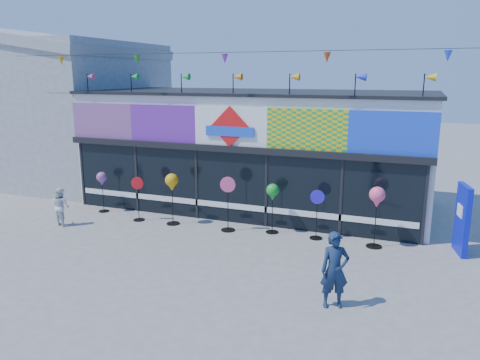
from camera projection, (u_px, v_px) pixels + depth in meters
The scene contains 13 objects.
ground at pixel (181, 260), 12.07m from camera, with size 80.00×80.00×0.00m, color slate.
kite_shop at pixel (257, 148), 17.02m from camera, with size 16.00×5.70×5.31m.
neighbour_building at pixel (57, 107), 21.24m from camera, with size 8.18×7.20×6.87m.
blue_sign at pixel (462, 219), 12.35m from camera, with size 0.33×0.94×1.86m.
spinner_0 at pixel (102, 180), 16.06m from camera, with size 0.36×0.36×1.41m.
spinner_1 at pixel (138, 198), 15.17m from camera, with size 0.41×0.37×1.45m.
spinner_2 at pixel (172, 184), 14.67m from camera, with size 0.42×0.42×1.65m.
spinner_3 at pixel (228, 202), 14.14m from camera, with size 0.47×0.43×1.68m.
spinner_4 at pixel (273, 194), 13.88m from camera, with size 0.38×0.38×1.52m.
spinner_5 at pixel (317, 213), 13.47m from camera, with size 0.40×0.37×1.45m.
spinner_6 at pixel (377, 199), 12.67m from camera, with size 0.43×0.43×1.72m.
adult_man at pixel (335, 270), 9.48m from camera, with size 0.58×0.38×1.60m, color #162645.
child at pixel (61, 206), 14.74m from camera, with size 0.59×0.34×1.22m, color silver.
Camera 1 is at (5.50, -10.01, 4.69)m, focal length 35.00 mm.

